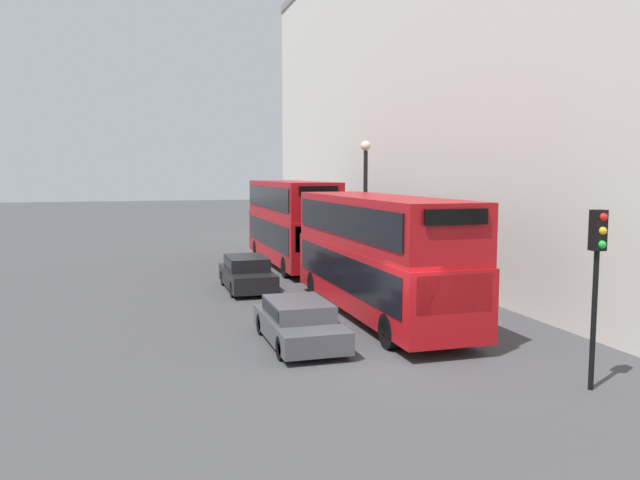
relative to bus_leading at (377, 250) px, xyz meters
The scene contains 8 objects.
ground_plane 5.67m from the bus_leading, 107.93° to the right, with size 200.00×200.00×0.00m, color #424244.
bus_leading is the anchor object (origin of this frame).
bus_second_in_queue 12.19m from the bus_leading, 90.00° to the left, with size 2.59×10.49×4.44m.
car_dark_sedan 4.55m from the bus_leading, 142.94° to the right, with size 1.85×4.26×1.24m.
car_hatchback 7.12m from the bus_leading, 119.27° to the left, with size 1.78×4.37×1.40m.
traffic_light 8.40m from the bus_leading, 76.50° to the right, with size 0.30×0.36×4.06m.
street_lamp 6.63m from the bus_leading, 73.00° to the left, with size 0.44×0.44×6.26m.
pedestrian 14.77m from the bus_leading, 80.66° to the left, with size 0.36×0.36×1.79m.
Camera 1 is at (-6.17, -14.50, 4.85)m, focal length 35.00 mm.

